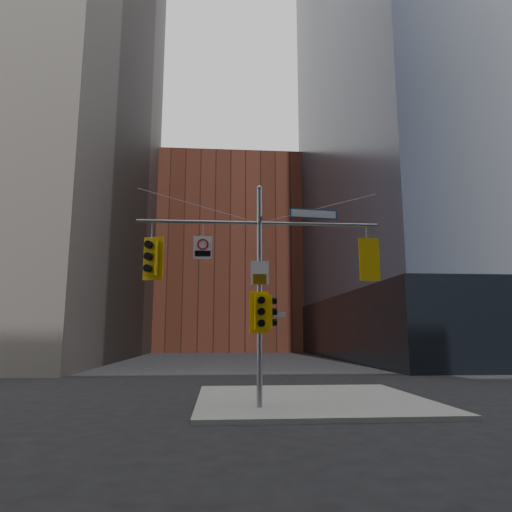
{
  "coord_description": "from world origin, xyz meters",
  "views": [
    {
      "loc": [
        -1.26,
        -12.62,
        2.37
      ],
      "look_at": [
        -0.11,
        2.0,
        4.89
      ],
      "focal_mm": 32.0,
      "sensor_mm": 36.0,
      "label": 1
    }
  ],
  "objects": [
    {
      "name": "regulatory_sign_pole",
      "position": [
        0.0,
        1.88,
        4.31
      ],
      "size": [
        0.58,
        0.05,
        0.76
      ],
      "rotation": [
        0.0,
        0.0,
        -0.02
      ],
      "color": "silver",
      "rests_on": "ground"
    },
    {
      "name": "traffic_light_pole_front",
      "position": [
        -0.0,
        1.73,
        3.06
      ],
      "size": [
        0.63,
        0.51,
        1.31
      ],
      "rotation": [
        0.0,
        0.0,
        0.07
      ],
      "color": "#E2B20B",
      "rests_on": "ground"
    },
    {
      "name": "ground",
      "position": [
        0.0,
        0.0,
        0.0
      ],
      "size": [
        160.0,
        160.0,
        0.0
      ],
      "primitive_type": "plane",
      "color": "black",
      "rests_on": "ground"
    },
    {
      "name": "brick_midrise",
      "position": [
        0.0,
        58.0,
        14.0
      ],
      "size": [
        26.0,
        20.0,
        28.0
      ],
      "primitive_type": "cube",
      "color": "brown",
      "rests_on": "ground"
    },
    {
      "name": "signal_assembly",
      "position": [
        0.0,
        1.99,
        4.42
      ],
      "size": [
        8.0,
        0.8,
        7.3
      ],
      "color": "gray",
      "rests_on": "ground"
    },
    {
      "name": "street_blade_ns",
      "position": [
        0.0,
        2.45,
        2.76
      ],
      "size": [
        0.04,
        0.71,
        0.14
      ],
      "rotation": [
        0.0,
        0.0,
        -0.02
      ],
      "color": "#145926",
      "rests_on": "ground"
    },
    {
      "name": "podium_ne",
      "position": [
        28.0,
        32.0,
        3.0
      ],
      "size": [
        36.4,
        36.4,
        6.0
      ],
      "primitive_type": "cube",
      "color": "black",
      "rests_on": "ground"
    },
    {
      "name": "traffic_light_pole_side",
      "position": [
        0.32,
        2.0,
        3.09
      ],
      "size": [
        0.4,
        0.34,
        1.05
      ],
      "rotation": [
        0.0,
        0.0,
        1.56
      ],
      "color": "#E2B20B",
      "rests_on": "ground"
    },
    {
      "name": "traffic_light_west_arm",
      "position": [
        -3.49,
        2.01,
        4.8
      ],
      "size": [
        0.66,
        0.62,
        1.42
      ],
      "rotation": [
        0.0,
        0.0,
        -0.26
      ],
      "color": "#E2B20B",
      "rests_on": "ground"
    },
    {
      "name": "street_blade_ew",
      "position": [
        0.45,
        2.0,
        3.0
      ],
      "size": [
        0.78,
        0.08,
        0.16
      ],
      "rotation": [
        0.0,
        0.0,
        -0.06
      ],
      "color": "silver",
      "rests_on": "ground"
    },
    {
      "name": "regulatory_sign_arm",
      "position": [
        -1.84,
        1.97,
        5.17
      ],
      "size": [
        0.6,
        0.06,
        0.75
      ],
      "rotation": [
        0.0,
        0.0,
        0.01
      ],
      "color": "silver",
      "rests_on": "ground"
    },
    {
      "name": "street_sign_blade",
      "position": [
        1.83,
        2.0,
        6.35
      ],
      "size": [
        1.64,
        0.23,
        0.32
      ],
      "rotation": [
        0.0,
        0.0,
        0.11
      ],
      "color": "#104395",
      "rests_on": "ground"
    },
    {
      "name": "sidewalk_corner",
      "position": [
        2.0,
        4.0,
        0.07
      ],
      "size": [
        8.0,
        8.0,
        0.15
      ],
      "primitive_type": "cube",
      "color": "gray",
      "rests_on": "ground"
    },
    {
      "name": "traffic_light_east_arm",
      "position": [
        3.61,
        1.99,
        4.8
      ],
      "size": [
        0.68,
        0.53,
        1.42
      ],
      "rotation": [
        0.0,
        0.0,
        3.16
      ],
      "color": "#E2B20B",
      "rests_on": "ground"
    }
  ]
}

